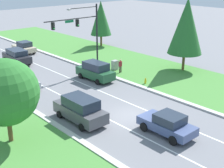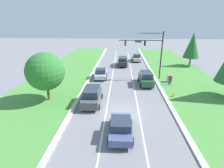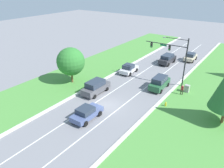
{
  "view_description": "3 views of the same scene",
  "coord_description": "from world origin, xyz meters",
  "px_view_note": "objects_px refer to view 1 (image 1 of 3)",
  "views": [
    {
      "loc": [
        -16.97,
        -16.57,
        11.42
      ],
      "look_at": [
        0.21,
        2.58,
        2.1
      ],
      "focal_mm": 50.0,
      "sensor_mm": 36.0,
      "label": 1
    },
    {
      "loc": [
        -0.24,
        -16.93,
        9.58
      ],
      "look_at": [
        -1.44,
        5.42,
        1.34
      ],
      "focal_mm": 28.0,
      "sensor_mm": 36.0,
      "label": 2
    },
    {
      "loc": [
        15.66,
        -20.84,
        15.65
      ],
      "look_at": [
        -1.0,
        2.66,
        2.02
      ],
      "focal_mm": 35.0,
      "sensor_mm": 36.0,
      "label": 3
    }
  ],
  "objects_px": {
    "graphite_suv": "(80,109)",
    "pedestrian": "(120,66)",
    "fire_hydrant": "(145,81)",
    "utility_cabinet": "(115,65)",
    "champagne_sedan": "(24,47)",
    "conifer_near_right_tree": "(101,18)",
    "oak_near_left_tree": "(5,92)",
    "silver_sedan": "(22,81)",
    "forest_suv": "(95,71)",
    "slate_blue_sedan": "(167,124)",
    "charcoal_suv": "(17,56)",
    "traffic_signal_mast": "(83,29)",
    "conifer_far_right_tree": "(186,26)"
  },
  "relations": [
    {
      "from": "pedestrian",
      "to": "utility_cabinet",
      "type": "bearing_deg",
      "value": -112.99
    },
    {
      "from": "pedestrian",
      "to": "oak_near_left_tree",
      "type": "distance_m",
      "value": 18.04
    },
    {
      "from": "graphite_suv",
      "to": "pedestrian",
      "type": "xyz_separation_m",
      "value": [
        11.01,
        6.97,
        -0.09
      ]
    },
    {
      "from": "champagne_sedan",
      "to": "conifer_far_right_tree",
      "type": "xyz_separation_m",
      "value": [
        10.38,
        -20.87,
        4.53
      ]
    },
    {
      "from": "conifer_far_right_tree",
      "to": "champagne_sedan",
      "type": "bearing_deg",
      "value": 116.44
    },
    {
      "from": "graphite_suv",
      "to": "oak_near_left_tree",
      "type": "relative_size",
      "value": 0.81
    },
    {
      "from": "traffic_signal_mast",
      "to": "silver_sedan",
      "type": "bearing_deg",
      "value": -178.88
    },
    {
      "from": "pedestrian",
      "to": "conifer_near_right_tree",
      "type": "bearing_deg",
      "value": -129.88
    },
    {
      "from": "fire_hydrant",
      "to": "conifer_near_right_tree",
      "type": "relative_size",
      "value": 0.1
    },
    {
      "from": "forest_suv",
      "to": "utility_cabinet",
      "type": "bearing_deg",
      "value": 15.13
    },
    {
      "from": "utility_cabinet",
      "to": "fire_hydrant",
      "type": "height_order",
      "value": "utility_cabinet"
    },
    {
      "from": "charcoal_suv",
      "to": "graphite_suv",
      "type": "height_order",
      "value": "graphite_suv"
    },
    {
      "from": "traffic_signal_mast",
      "to": "forest_suv",
      "type": "bearing_deg",
      "value": -103.44
    },
    {
      "from": "conifer_near_right_tree",
      "to": "silver_sedan",
      "type": "bearing_deg",
      "value": -152.86
    },
    {
      "from": "silver_sedan",
      "to": "slate_blue_sedan",
      "type": "relative_size",
      "value": 1.0
    },
    {
      "from": "charcoal_suv",
      "to": "oak_near_left_tree",
      "type": "distance_m",
      "value": 20.74
    },
    {
      "from": "silver_sedan",
      "to": "pedestrian",
      "type": "relative_size",
      "value": 2.58
    },
    {
      "from": "slate_blue_sedan",
      "to": "conifer_far_right_tree",
      "type": "height_order",
      "value": "conifer_far_right_tree"
    },
    {
      "from": "graphite_suv",
      "to": "fire_hydrant",
      "type": "height_order",
      "value": "graphite_suv"
    },
    {
      "from": "silver_sedan",
      "to": "conifer_near_right_tree",
      "type": "height_order",
      "value": "conifer_near_right_tree"
    },
    {
      "from": "slate_blue_sedan",
      "to": "conifer_near_right_tree",
      "type": "distance_m",
      "value": 29.74
    },
    {
      "from": "charcoal_suv",
      "to": "silver_sedan",
      "type": "bearing_deg",
      "value": -111.63
    },
    {
      "from": "silver_sedan",
      "to": "champagne_sedan",
      "type": "relative_size",
      "value": 1.01
    },
    {
      "from": "forest_suv",
      "to": "pedestrian",
      "type": "xyz_separation_m",
      "value": [
        3.7,
        -0.12,
        -0.09
      ]
    },
    {
      "from": "graphite_suv",
      "to": "fire_hydrant",
      "type": "bearing_deg",
      "value": 12.82
    },
    {
      "from": "graphite_suv",
      "to": "slate_blue_sedan",
      "type": "xyz_separation_m",
      "value": [
        3.48,
        -6.06,
        -0.2
      ]
    },
    {
      "from": "conifer_near_right_tree",
      "to": "oak_near_left_tree",
      "type": "xyz_separation_m",
      "value": [
        -24.1,
        -18.73,
        -0.75
      ]
    },
    {
      "from": "forest_suv",
      "to": "fire_hydrant",
      "type": "bearing_deg",
      "value": -58.42
    },
    {
      "from": "forest_suv",
      "to": "conifer_near_right_tree",
      "type": "bearing_deg",
      "value": 46.26
    },
    {
      "from": "champagne_sedan",
      "to": "conifer_near_right_tree",
      "type": "xyz_separation_m",
      "value": [
        11.35,
        -4.19,
        3.64
      ]
    },
    {
      "from": "charcoal_suv",
      "to": "utility_cabinet",
      "type": "height_order",
      "value": "charcoal_suv"
    },
    {
      "from": "silver_sedan",
      "to": "graphite_suv",
      "type": "relative_size",
      "value": 0.88
    },
    {
      "from": "utility_cabinet",
      "to": "conifer_far_right_tree",
      "type": "distance_m",
      "value": 9.6
    },
    {
      "from": "fire_hydrant",
      "to": "graphite_suv",
      "type": "bearing_deg",
      "value": -167.08
    },
    {
      "from": "forest_suv",
      "to": "slate_blue_sedan",
      "type": "relative_size",
      "value": 1.1
    },
    {
      "from": "conifer_near_right_tree",
      "to": "conifer_far_right_tree",
      "type": "xyz_separation_m",
      "value": [
        -0.97,
        -16.69,
        0.89
      ]
    },
    {
      "from": "conifer_near_right_tree",
      "to": "fire_hydrant",
      "type": "bearing_deg",
      "value": -115.41
    },
    {
      "from": "silver_sedan",
      "to": "pedestrian",
      "type": "xyz_separation_m",
      "value": [
        11.1,
        -2.89,
        0.09
      ]
    },
    {
      "from": "traffic_signal_mast",
      "to": "graphite_suv",
      "type": "bearing_deg",
      "value": -128.63
    },
    {
      "from": "graphite_suv",
      "to": "oak_near_left_tree",
      "type": "distance_m",
      "value": 6.31
    },
    {
      "from": "pedestrian",
      "to": "fire_hydrant",
      "type": "relative_size",
      "value": 2.41
    },
    {
      "from": "traffic_signal_mast",
      "to": "conifer_near_right_tree",
      "type": "xyz_separation_m",
      "value": [
        10.44,
        9.35,
        -0.73
      ]
    },
    {
      "from": "champagne_sedan",
      "to": "oak_near_left_tree",
      "type": "height_order",
      "value": "oak_near_left_tree"
    },
    {
      "from": "forest_suv",
      "to": "conifer_near_right_tree",
      "type": "height_order",
      "value": "conifer_near_right_tree"
    },
    {
      "from": "pedestrian",
      "to": "forest_suv",
      "type": "bearing_deg",
      "value": -10.79
    },
    {
      "from": "champagne_sedan",
      "to": "graphite_suv",
      "type": "bearing_deg",
      "value": -108.11
    },
    {
      "from": "charcoal_suv",
      "to": "fire_hydrant",
      "type": "height_order",
      "value": "charcoal_suv"
    },
    {
      "from": "champagne_sedan",
      "to": "fire_hydrant",
      "type": "bearing_deg",
      "value": -82.54
    },
    {
      "from": "champagne_sedan",
      "to": "utility_cabinet",
      "type": "relative_size",
      "value": 3.53
    },
    {
      "from": "silver_sedan",
      "to": "champagne_sedan",
      "type": "distance_m",
      "value": 15.48
    }
  ]
}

